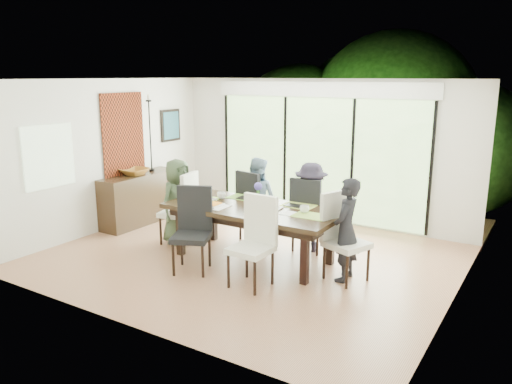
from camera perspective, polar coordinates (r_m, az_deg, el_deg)
The scene contains 62 objects.
floor at distance 7.78m, azimuth -0.98°, elevation -7.59°, with size 6.00×5.00×0.01m, color brown.
ceiling at distance 7.27m, azimuth -1.07°, elevation 12.80°, with size 6.00×5.00×0.01m, color white.
wall_back at distance 9.58m, azimuth 7.17°, elevation 4.67°, with size 6.00×0.02×2.70m, color silver.
wall_front at distance 5.52m, azimuth -15.30°, elevation -2.03°, with size 6.00×0.02×2.70m, color silver.
wall_left at distance 9.36m, azimuth -16.73°, elevation 4.01°, with size 0.02×5.00×2.70m, color silver.
wall_right at distance 6.34m, azimuth 22.50°, elevation -0.65°, with size 0.02×5.00×2.70m, color silver.
glass_doors at distance 9.57m, azimuth 7.05°, elevation 3.75°, with size 4.20×0.02×2.30m, color #598C3F.
blinds_header at distance 9.44m, azimuth 7.25°, elevation 11.55°, with size 4.40×0.06×0.28m, color white.
mullion_a at distance 10.60m, azimuth -3.35°, elevation 4.75°, with size 0.05×0.04×2.30m, color black.
mullion_b at distance 9.87m, azimuth 3.33°, elevation 4.12°, with size 0.05×0.04×2.30m, color black.
mullion_c at distance 9.29m, azimuth 10.94°, elevation 3.33°, with size 0.05×0.04×2.30m, color black.
mullion_d at distance 8.90m, azimuth 19.37°, elevation 2.39°, with size 0.05×0.04×2.30m, color black.
side_window at distance 8.57m, azimuth -22.60°, elevation 3.77°, with size 0.02×0.90×1.00m, color #8CAD7F.
deck at distance 10.67m, azimuth 8.97°, elevation -2.20°, with size 6.00×1.80×0.10m, color #523023.
rail_top at distance 11.26m, azimuth 10.68°, elevation 1.68°, with size 6.00×0.08×0.06m, color brown.
foliage_left at distance 12.75m, azimuth 4.91°, elevation 7.24°, with size 3.20×3.20×3.20m, color #14380F.
foliage_mid at distance 12.46m, azimuth 15.37°, elevation 8.35°, with size 4.00×4.00×4.00m, color #14380F.
foliage_right at distance 11.34m, azimuth 22.77°, elevation 4.61°, with size 2.80×2.80×2.80m, color #14380F.
foliage_far at distance 13.45m, azimuth 12.09°, elevation 8.08°, with size 3.60×3.60×3.60m, color #14380F.
table_top at distance 7.49m, azimuth -0.29°, elevation -1.94°, with size 2.66×1.22×0.07m, color black.
table_apron at distance 7.52m, azimuth -0.29°, elevation -2.68°, with size 2.44×1.00×0.11m, color black.
table_leg_fl at distance 7.89m, azimuth -8.64°, elevation -4.45°, with size 0.10×0.10×0.77m, color black.
table_leg_fr at distance 6.76m, azimuth 5.59°, elevation -7.42°, with size 0.10×0.10×0.77m, color black.
table_leg_bl at distance 8.53m, azimuth -4.90°, elevation -2.99°, with size 0.10×0.10×0.77m, color black.
table_leg_br at distance 7.50m, azimuth 8.53°, elevation -5.40°, with size 0.10×0.10×0.77m, color black.
chair_left_end at distance 8.41m, azimuth -8.98°, elevation -1.75°, with size 0.51×0.51×1.22m, color white, non-canonical shape.
chair_right_end at distance 6.90m, azimuth 10.37°, elevation -5.15°, with size 0.51×0.51×1.22m, color silver, non-canonical shape.
chair_far_left at distance 8.47m, azimuth 0.20°, elevation -1.48°, with size 0.51×0.51×1.22m, color black, non-canonical shape.
chair_far_right at distance 8.00m, azimuth 6.31°, elevation -2.43°, with size 0.51×0.51×1.22m, color black, non-canonical shape.
chair_near_left at distance 7.15m, azimuth -7.43°, elevation -4.39°, with size 0.51×0.51×1.22m, color black, non-canonical shape.
chair_near_right at distance 6.59m, azimuth -0.63°, elevation -5.81°, with size 0.51×0.51×1.22m, color white, non-canonical shape.
person_left_end at distance 8.37m, azimuth -8.90°, elevation -1.07°, with size 0.67×0.42×1.43m, color #3A4B32.
person_right_end at distance 6.87m, azimuth 10.25°, elevation -4.29°, with size 0.67×0.42×1.43m, color black.
person_far_left at distance 8.42m, azimuth 0.12°, elevation -0.81°, with size 0.67×0.42×1.43m, color #7898AE.
person_far_right at distance 7.96m, azimuth 6.26°, elevation -1.73°, with size 0.67×0.42×1.43m, color black.
placemat_left at distance 8.01m, azimuth -6.05°, elevation -0.74°, with size 0.49×0.35×0.01m, color #98C144.
placemat_right at distance 7.04m, azimuth 6.28°, elevation -2.71°, with size 0.49×0.35×0.01m, color #82A53B.
placemat_far_l at distance 8.04m, azimuth -1.49°, elevation -0.62°, with size 0.49×0.35×0.01m, color #7CB13F.
placemat_far_r at distance 7.56m, azimuth 4.87°, elevation -1.57°, with size 0.49×0.35×0.01m, color #9EB03F.
placemat_paper at distance 7.54m, azimuth -5.04°, elevation -1.60°, with size 0.49×0.35×0.01m, color white.
tablet_far_l at distance 7.95m, azimuth -1.08°, elevation -0.71°, with size 0.29×0.20×0.01m, color black.
tablet_far_r at distance 7.53m, azimuth 4.36°, elevation -1.54°, with size 0.27×0.19×0.01m, color black.
papers at distance 7.10m, azimuth 4.29°, elevation -2.53°, with size 0.33×0.24×0.00m, color white.
platter_base at distance 7.54m, azimuth -5.05°, elevation -1.48°, with size 0.29×0.29×0.03m, color white.
platter_snacks at distance 7.53m, azimuth -5.05°, elevation -1.33°, with size 0.22×0.22×0.02m, color orange.
vase at distance 7.48m, azimuth 0.24°, elevation -1.17°, with size 0.09×0.09×0.13m, color silver.
hyacinth_stems at distance 7.45m, azimuth 0.24°, elevation -0.18°, with size 0.04×0.04×0.18m, color #337226.
hyacinth_blooms at distance 7.42m, azimuth 0.24°, elevation 0.65°, with size 0.12×0.12×0.12m, color #5247B1.
laptop at distance 7.87m, azimuth -5.92°, elevation -0.91°, with size 0.37×0.24×0.03m, color silver.
cup_a at distance 7.97m, azimuth -3.98°, elevation -0.40°, with size 0.14×0.14×0.11m, color white.
cup_b at distance 7.31m, azimuth 0.29°, elevation -1.64°, with size 0.11×0.11×0.10m, color white.
cup_c at distance 7.18m, azimuth 5.56°, elevation -1.97°, with size 0.14×0.14×0.11m, color white.
book at distance 7.39m, azimuth 1.56°, elevation -1.80°, with size 0.18×0.25×0.02m, color white.
sideboard at distance 9.71m, azimuth -13.10°, elevation -0.74°, with size 0.47×1.69×0.95m, color black.
bowl at distance 9.52m, azimuth -13.69°, elevation 2.27°, with size 0.50×0.50×0.12m, color brown.
candlestick_base at distance 9.85m, azimuth -11.82°, elevation 2.48°, with size 0.11×0.11×0.04m, color black.
candlestick_shaft at distance 9.75m, azimuth -12.00°, elevation 6.31°, with size 0.03×0.03×1.32m, color black.
candlestick_pan at distance 9.69m, azimuth -12.19°, elevation 10.15°, with size 0.11×0.11×0.03m, color black.
candle at distance 9.69m, azimuth -12.21°, elevation 10.52°, with size 0.04×0.04×0.11m, color silver.
tapestry at distance 9.56m, azimuth -14.91°, elevation 6.42°, with size 0.02×1.00×1.50m, color maroon.
art_frame at distance 10.48m, azimuth -9.74°, elevation 7.52°, with size 0.03×0.55×0.65m, color black.
art_canvas at distance 10.47m, azimuth -9.66°, elevation 7.51°, with size 0.01×0.45×0.55m, color #1B4858.
Camera 1 is at (3.95, -6.11, 2.76)m, focal length 35.00 mm.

